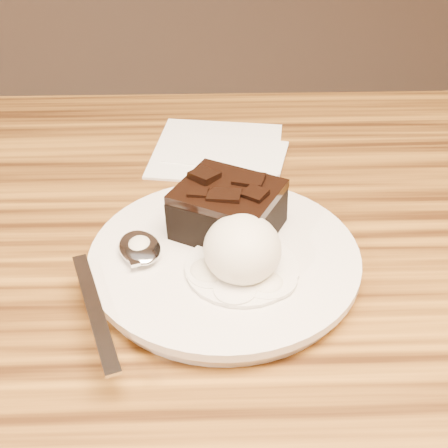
{
  "coord_description": "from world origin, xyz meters",
  "views": [
    {
      "loc": [
        -0.02,
        -0.35,
        1.07
      ],
      "look_at": [
        -0.01,
        0.04,
        0.79
      ],
      "focal_mm": 46.85,
      "sensor_mm": 36.0,
      "label": 1
    }
  ],
  "objects_px": {
    "plate": "(224,261)",
    "ice_cream_scoop": "(242,249)",
    "spoon": "(140,249)",
    "napkin": "(217,149)",
    "brownie": "(228,213)"
  },
  "relations": [
    {
      "from": "plate",
      "to": "ice_cream_scoop",
      "type": "bearing_deg",
      "value": -60.86
    },
    {
      "from": "spoon",
      "to": "napkin",
      "type": "xyz_separation_m",
      "value": [
        0.07,
        0.21,
        -0.02
      ]
    },
    {
      "from": "brownie",
      "to": "ice_cream_scoop",
      "type": "relative_size",
      "value": 1.25
    },
    {
      "from": "brownie",
      "to": "spoon",
      "type": "bearing_deg",
      "value": -157.22
    },
    {
      "from": "plate",
      "to": "brownie",
      "type": "distance_m",
      "value": 0.04
    },
    {
      "from": "ice_cream_scoop",
      "to": "spoon",
      "type": "bearing_deg",
      "value": 164.67
    },
    {
      "from": "plate",
      "to": "napkin",
      "type": "xyz_separation_m",
      "value": [
        -0.0,
        0.21,
        -0.01
      ]
    },
    {
      "from": "napkin",
      "to": "spoon",
      "type": "bearing_deg",
      "value": -108.11
    },
    {
      "from": "spoon",
      "to": "brownie",
      "type": "bearing_deg",
      "value": 3.42
    },
    {
      "from": "brownie",
      "to": "spoon",
      "type": "relative_size",
      "value": 0.43
    },
    {
      "from": "plate",
      "to": "napkin",
      "type": "bearing_deg",
      "value": 90.44
    },
    {
      "from": "ice_cream_scoop",
      "to": "spoon",
      "type": "relative_size",
      "value": 0.35
    },
    {
      "from": "brownie",
      "to": "spoon",
      "type": "xyz_separation_m",
      "value": [
        -0.07,
        -0.03,
        -0.01
      ]
    },
    {
      "from": "brownie",
      "to": "spoon",
      "type": "height_order",
      "value": "brownie"
    },
    {
      "from": "plate",
      "to": "spoon",
      "type": "height_order",
      "value": "spoon"
    }
  ]
}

